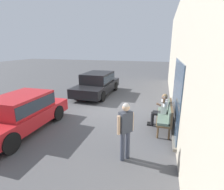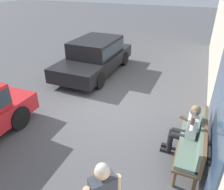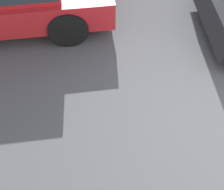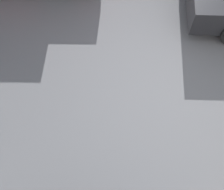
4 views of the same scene
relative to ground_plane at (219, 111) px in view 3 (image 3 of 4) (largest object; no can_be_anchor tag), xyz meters
The scene contains 1 object.
ground_plane is the anchor object (origin of this frame).
Camera 3 is at (1.96, 2.60, 4.24)m, focal length 55.00 mm.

